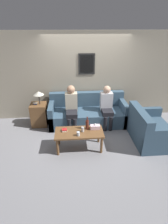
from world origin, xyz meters
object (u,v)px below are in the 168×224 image
at_px(wine_bottle, 87,124).
at_px(person_left, 71,106).
at_px(couch_main, 88,113).
at_px(drinking_glass, 78,134).
at_px(person_right, 107,105).
at_px(couch_side, 150,130).
at_px(coffee_table, 79,134).

xyz_separation_m(wine_bottle, person_left, (-0.36, 0.92, 0.08)).
relative_size(wine_bottle, person_left, 0.27).
xyz_separation_m(couch_main, wine_bottle, (-0.12, -1.13, 0.29)).
relative_size(couch_main, drinking_glass, 22.86).
height_order(wine_bottle, person_left, person_left).
bearing_deg(wine_bottle, couch_main, 83.84).
height_order(person_left, person_right, person_left).
xyz_separation_m(couch_side, person_right, (-0.96, 0.86, 0.34)).
xyz_separation_m(wine_bottle, drinking_glass, (-0.23, -0.27, -0.07)).
relative_size(wine_bottle, person_right, 0.27).
height_order(couch_main, coffee_table, couch_main).
xyz_separation_m(couch_main, person_left, (-0.48, -0.20, 0.37)).
height_order(couch_side, wine_bottle, couch_side).
bearing_deg(drinking_glass, couch_main, 75.91).
bearing_deg(wine_bottle, person_left, 111.33).
relative_size(couch_side, coffee_table, 1.06).
distance_m(coffee_table, wine_bottle, 0.30).
xyz_separation_m(wine_bottle, person_right, (0.65, 0.93, 0.06)).
bearing_deg(coffee_table, wine_bottle, 29.18).
xyz_separation_m(drinking_glass, person_right, (0.88, 1.19, 0.13)).
height_order(couch_main, person_right, person_right).
relative_size(couch_side, person_right, 1.01).
relative_size(couch_side, wine_bottle, 3.68).
distance_m(couch_side, person_right, 1.34).
bearing_deg(drinking_glass, coffee_table, 79.91).
distance_m(couch_side, coffee_table, 1.82).
relative_size(drinking_glass, person_left, 0.08).
bearing_deg(couch_side, person_right, 48.02).
xyz_separation_m(coffee_table, person_right, (0.85, 1.04, 0.25)).
bearing_deg(person_left, person_right, 0.26).
height_order(couch_side, person_left, person_left).
distance_m(coffee_table, person_right, 1.37).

